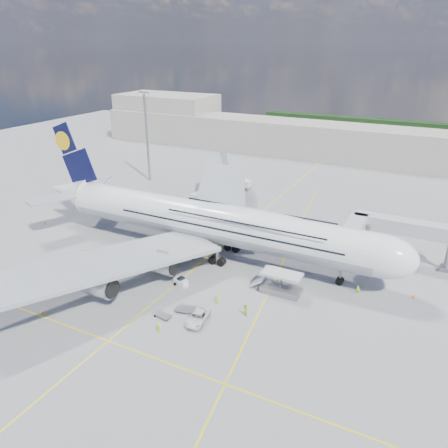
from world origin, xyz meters
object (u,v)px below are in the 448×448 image
at_px(dolly_row_c, 96,279).
at_px(dolly_nose_near, 163,315).
at_px(dolly_row_a, 102,273).
at_px(dolly_row_b, 37,276).
at_px(cone_nose, 414,296).
at_px(crew_loader, 245,310).
at_px(dolly_nose_far, 187,309).
at_px(cone_wing_right_outer, 43,312).
at_px(catering_truck_inner, 205,204).
at_px(crew_nose, 358,290).
at_px(jet_bridge, 384,230).
at_px(crew_wing, 59,279).
at_px(light_mast, 147,136).
at_px(dolly_back, 86,253).
at_px(baggage_tug, 181,282).
at_px(cargo_loader, 280,286).
at_px(crew_van, 218,298).
at_px(cone_wing_right_inner, 126,271).
at_px(airliner, 212,222).
at_px(cone_wing_left_inner, 224,236).
at_px(crew_tug, 158,328).
at_px(catering_truck_outer, 238,182).
at_px(cone_wing_left_outer, 219,194).
at_px(cone_tail, 45,223).
at_px(service_van, 198,317).

relative_size(dolly_row_c, dolly_nose_near, 1.14).
relative_size(dolly_row_a, dolly_row_b, 0.77).
bearing_deg(cone_nose, crew_loader, -142.65).
xyz_separation_m(dolly_nose_far, cone_wing_right_outer, (-19.28, -10.48, -0.14)).
bearing_deg(crew_loader, catering_truck_inner, 174.04).
distance_m(dolly_row_a, crew_nose, 44.18).
xyz_separation_m(jet_bridge, crew_wing, (-47.66, -32.57, -5.89)).
bearing_deg(cone_wing_right_outer, light_mast, 112.52).
bearing_deg(jet_bridge, cone_wing_right_outer, -136.96).
distance_m(dolly_row_b, dolly_nose_far, 28.00).
bearing_deg(dolly_back, baggage_tug, -22.39).
height_order(cargo_loader, crew_wing, cargo_loader).
bearing_deg(dolly_nose_near, crew_wing, -170.45).
relative_size(crew_loader, crew_wing, 1.04).
xyz_separation_m(cargo_loader, crew_van, (-7.74, -7.44, -0.46)).
bearing_deg(baggage_tug, dolly_row_c, -140.41).
height_order(dolly_row_a, crew_wing, crew_wing).
xyz_separation_m(dolly_nose_near, cone_wing_right_inner, (-13.90, 8.55, 0.01)).
relative_size(airliner, cone_wing_left_inner, 128.76).
xyz_separation_m(dolly_row_c, dolly_back, (-9.36, 7.32, -0.60)).
xyz_separation_m(dolly_row_b, crew_van, (30.81, 8.39, -0.32)).
height_order(crew_wing, crew_tug, crew_wing).
bearing_deg(catering_truck_outer, crew_tug, -77.41).
relative_size(catering_truck_inner, crew_tug, 4.28).
height_order(dolly_nose_near, cone_wing_left_outer, cone_wing_left_outer).
bearing_deg(crew_wing, dolly_row_a, -9.83).
distance_m(catering_truck_inner, cone_wing_right_inner, 32.69).
xyz_separation_m(dolly_nose_near, crew_loader, (10.96, 5.89, 0.70)).
height_order(jet_bridge, crew_loader, jet_bridge).
xyz_separation_m(cone_nose, cone_tail, (-77.71, -4.90, -0.03)).
bearing_deg(crew_wing, cone_tail, 78.78).
relative_size(dolly_row_a, service_van, 0.52).
relative_size(light_mast, crew_loader, 12.80).
xyz_separation_m(cargo_loader, crew_loader, (-2.33, -8.82, -0.25)).
bearing_deg(cone_nose, dolly_row_c, -157.99).
bearing_deg(dolly_row_c, jet_bridge, 58.43).
bearing_deg(baggage_tug, cone_wing_left_inner, 112.24).
bearing_deg(dolly_nose_far, crew_tug, -109.60).
xyz_separation_m(airliner, dolly_back, (-21.89, -11.43, -6.51)).
bearing_deg(cargo_loader, dolly_nose_near, -132.10).
relative_size(baggage_tug, cone_nose, 4.25).
relative_size(dolly_row_b, baggage_tug, 1.37).
bearing_deg(dolly_row_a, crew_tug, -30.28).
bearing_deg(baggage_tug, cone_tail, -176.79).
xyz_separation_m(dolly_back, dolly_nose_near, (25.15, -10.39, -0.07)).
relative_size(jet_bridge, cargo_loader, 2.20).
xyz_separation_m(crew_wing, cone_wing_left_outer, (2.69, 54.07, -0.67)).
distance_m(cargo_loader, catering_truck_outer, 55.03).
relative_size(cargo_loader, cone_wing_right_inner, 13.76).
distance_m(crew_wing, crew_van, 27.85).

